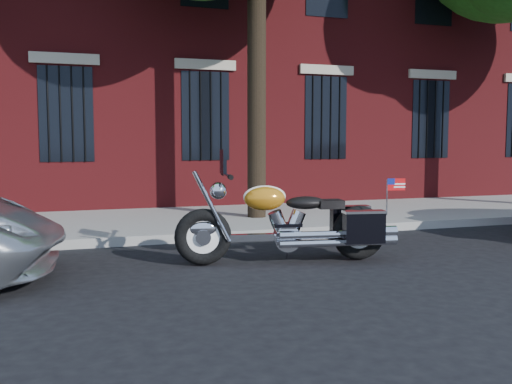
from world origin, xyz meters
name	(u,v)px	position (x,y,z in m)	size (l,w,h in m)	color
ground	(287,253)	(0.00, 0.00, 0.00)	(120.00, 120.00, 0.00)	black
curb	(257,234)	(0.00, 1.38, 0.07)	(40.00, 0.16, 0.15)	gray
sidewalk	(227,219)	(0.00, 3.26, 0.07)	(40.00, 3.60, 0.15)	gray
motorcycle	(294,225)	(-0.15, -0.62, 0.52)	(2.94, 1.14, 1.52)	black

